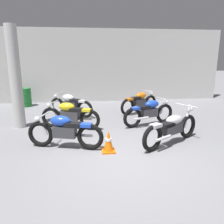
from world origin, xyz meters
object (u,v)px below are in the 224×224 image
at_px(support_pillar, 15,78).
at_px(motorcycle_right_row_2, 140,102).
at_px(motorcycle_right_row_0, 172,127).
at_px(motorcycle_left_row_2, 71,104).
at_px(motorcycle_left_row_1, 70,115).
at_px(motorcycle_left_row_0, 64,131).
at_px(traffic_cone, 108,142).
at_px(oil_drum, 25,97).
at_px(motorcycle_right_row_1, 149,112).

distance_m(support_pillar, motorcycle_right_row_2, 4.70).
bearing_deg(motorcycle_right_row_0, motorcycle_left_row_2, 130.64).
bearing_deg(motorcycle_left_row_1, motorcycle_left_row_0, -91.78).
bearing_deg(traffic_cone, motorcycle_left_row_0, 160.96).
bearing_deg(oil_drum, motorcycle_right_row_2, -20.85).
bearing_deg(motorcycle_left_row_1, traffic_cone, -62.49).
height_order(motorcycle_left_row_2, traffic_cone, motorcycle_left_row_2).
relative_size(motorcycle_right_row_0, traffic_cone, 3.54).
distance_m(support_pillar, motorcycle_left_row_2, 2.30).
bearing_deg(motorcycle_right_row_1, motorcycle_left_row_2, 149.91).
relative_size(motorcycle_left_row_0, traffic_cone, 3.56).
height_order(motorcycle_right_row_0, oil_drum, motorcycle_right_row_0).
bearing_deg(support_pillar, motorcycle_left_row_1, -12.67).
xyz_separation_m(motorcycle_left_row_0, oil_drum, (-2.18, 5.17, -0.03)).
xyz_separation_m(motorcycle_right_row_1, oil_drum, (-4.85, 3.57, -0.03)).
height_order(motorcycle_right_row_0, motorcycle_right_row_2, motorcycle_right_row_0).
bearing_deg(motorcycle_left_row_2, motorcycle_right_row_1, -30.09).
bearing_deg(traffic_cone, motorcycle_left_row_2, 106.84).
height_order(motorcycle_left_row_2, oil_drum, motorcycle_left_row_2).
distance_m(support_pillar, motorcycle_left_row_0, 2.76).
bearing_deg(motorcycle_right_row_0, support_pillar, 155.09).
bearing_deg(motorcycle_left_row_2, motorcycle_left_row_0, -89.92).
distance_m(motorcycle_left_row_1, motorcycle_right_row_1, 2.63).
bearing_deg(motorcycle_left_row_1, motorcycle_right_row_2, 32.15).
bearing_deg(motorcycle_left_row_0, motorcycle_left_row_1, 88.22).
height_order(motorcycle_left_row_1, oil_drum, motorcycle_left_row_1).
bearing_deg(support_pillar, oil_drum, 100.35).
relative_size(motorcycle_left_row_0, motorcycle_left_row_2, 1.13).
distance_m(motorcycle_right_row_2, traffic_cone, 4.04).
relative_size(motorcycle_left_row_2, motorcycle_right_row_1, 0.90).
distance_m(motorcycle_right_row_1, traffic_cone, 2.55).
bearing_deg(motorcycle_left_row_2, support_pillar, -142.65).
height_order(motorcycle_left_row_0, traffic_cone, motorcycle_left_row_0).
bearing_deg(support_pillar, traffic_cone, -41.10).
relative_size(motorcycle_left_row_0, motorcycle_right_row_2, 1.09).
height_order(motorcycle_left_row_2, motorcycle_right_row_1, same).
distance_m(motorcycle_left_row_2, motorcycle_right_row_0, 4.26).
height_order(support_pillar, motorcycle_right_row_2, support_pillar).
distance_m(motorcycle_right_row_0, motorcycle_right_row_1, 1.69).
distance_m(motorcycle_right_row_0, traffic_cone, 1.75).
bearing_deg(traffic_cone, oil_drum, 120.33).
relative_size(oil_drum, traffic_cone, 1.57).
height_order(motorcycle_left_row_0, oil_drum, motorcycle_left_row_0).
xyz_separation_m(motorcycle_left_row_2, motorcycle_right_row_0, (2.78, -3.24, -0.01)).
xyz_separation_m(motorcycle_left_row_0, motorcycle_left_row_2, (-0.00, 3.16, 0.00)).
bearing_deg(motorcycle_left_row_0, motorcycle_right_row_1, 30.96).
bearing_deg(motorcycle_right_row_1, motorcycle_left_row_0, -149.04).
bearing_deg(motorcycle_right_row_1, motorcycle_right_row_2, 86.73).
xyz_separation_m(support_pillar, traffic_cone, (2.65, -2.31, -1.34)).
distance_m(motorcycle_left_row_0, motorcycle_left_row_2, 3.16).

